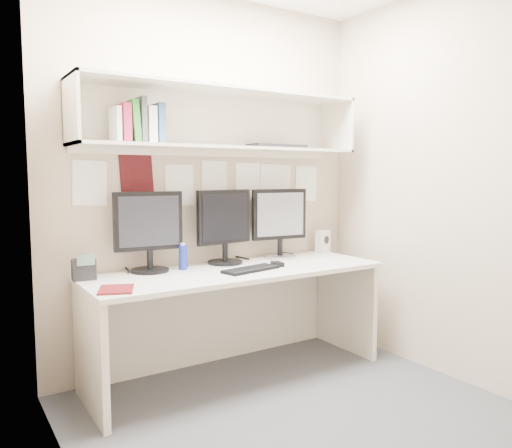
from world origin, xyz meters
TOP-DOWN VIEW (x-y plane):
  - floor at (0.00, 0.00)m, footprint 2.40×2.00m
  - wall_back at (0.00, 1.00)m, footprint 2.40×0.02m
  - wall_front at (0.00, -1.00)m, footprint 2.40×0.02m
  - wall_left at (-1.20, 0.00)m, footprint 0.02×2.00m
  - wall_right at (1.20, 0.00)m, footprint 0.02×2.00m
  - desk at (0.00, 0.65)m, footprint 2.00×0.70m
  - overhead_hutch at (0.00, 0.86)m, footprint 2.00×0.38m
  - pinned_papers at (0.00, 0.99)m, footprint 1.92×0.01m
  - monitor_left at (-0.52, 0.87)m, footprint 0.44×0.24m
  - monitor_center at (0.03, 0.87)m, footprint 0.44×0.24m
  - monitor_right at (0.50, 0.87)m, footprint 0.44×0.24m
  - keyboard at (0.04, 0.54)m, footprint 0.42×0.22m
  - mouse at (0.28, 0.58)m, footprint 0.08×0.11m
  - speaker at (0.94, 0.89)m, footprint 0.11×0.11m
  - blue_bottle at (-0.31, 0.82)m, footprint 0.06×0.06m
  - maroon_notebook at (-0.86, 0.46)m, footprint 0.25×0.27m
  - desk_phone at (-0.94, 0.84)m, footprint 0.14×0.13m
  - book_stack at (-0.60, 0.81)m, footprint 0.30×0.17m
  - hutch_tray at (0.45, 0.83)m, footprint 0.44×0.18m

SIDE VIEW (x-z plane):
  - floor at x=0.00m, z-range -0.01..0.01m
  - desk at x=0.00m, z-range 0.00..0.73m
  - maroon_notebook at x=-0.86m, z-range 0.73..0.74m
  - keyboard at x=0.04m, z-range 0.73..0.75m
  - mouse at x=0.28m, z-range 0.73..0.76m
  - desk_phone at x=-0.94m, z-range 0.71..0.87m
  - blue_bottle at x=-0.31m, z-range 0.73..0.90m
  - speaker at x=0.94m, z-range 0.73..0.91m
  - monitor_left at x=-0.52m, z-range 0.75..1.26m
  - monitor_right at x=0.50m, z-range 0.75..1.26m
  - monitor_center at x=0.03m, z-range 0.75..1.27m
  - pinned_papers at x=0.00m, z-range 1.01..1.49m
  - wall_back at x=0.00m, z-range 0.00..2.60m
  - wall_front at x=0.00m, z-range 0.00..2.60m
  - wall_left at x=-1.20m, z-range 0.00..2.60m
  - wall_right at x=1.20m, z-range 0.00..2.60m
  - hutch_tray at x=0.45m, z-range 1.54..1.57m
  - book_stack at x=-0.60m, z-range 1.52..1.80m
  - overhead_hutch at x=0.00m, z-range 1.52..1.92m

